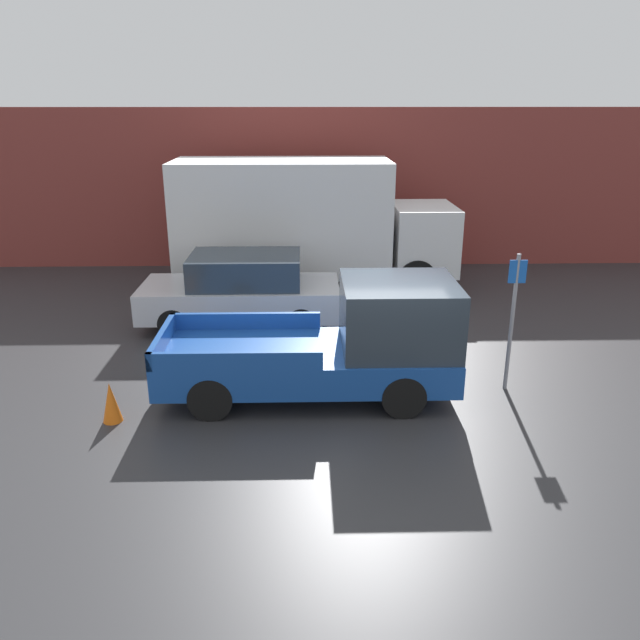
{
  "coord_description": "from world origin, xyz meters",
  "views": [
    {
      "loc": [
        -1.32,
        -9.83,
        4.92
      ],
      "look_at": [
        -1.05,
        1.15,
        1.02
      ],
      "focal_mm": 35.0,
      "sensor_mm": 36.0,
      "label": 1
    }
  ],
  "objects_px": {
    "pickup_truck": "(341,344)",
    "newspaper_box": "(445,250)",
    "delivery_truck": "(303,221)",
    "traffic_cone": "(111,402)",
    "parking_sign": "(513,315)",
    "car": "(242,290)"
  },
  "relations": [
    {
      "from": "pickup_truck",
      "to": "traffic_cone",
      "type": "xyz_separation_m",
      "value": [
        -3.73,
        -0.93,
        -0.6
      ]
    },
    {
      "from": "car",
      "to": "traffic_cone",
      "type": "bearing_deg",
      "value": -110.43
    },
    {
      "from": "newspaper_box",
      "to": "delivery_truck",
      "type": "bearing_deg",
      "value": -153.57
    },
    {
      "from": "delivery_truck",
      "to": "pickup_truck",
      "type": "bearing_deg",
      "value": -84.44
    },
    {
      "from": "pickup_truck",
      "to": "traffic_cone",
      "type": "height_order",
      "value": "pickup_truck"
    },
    {
      "from": "parking_sign",
      "to": "traffic_cone",
      "type": "xyz_separation_m",
      "value": [
        -6.71,
        -1.04,
        -1.06
      ]
    },
    {
      "from": "pickup_truck",
      "to": "car",
      "type": "relative_size",
      "value": 1.13
    },
    {
      "from": "pickup_truck",
      "to": "car",
      "type": "xyz_separation_m",
      "value": [
        -2.04,
        3.62,
        -0.11
      ]
    },
    {
      "from": "parking_sign",
      "to": "traffic_cone",
      "type": "distance_m",
      "value": 6.88
    },
    {
      "from": "delivery_truck",
      "to": "traffic_cone",
      "type": "distance_m",
      "value": 8.3
    },
    {
      "from": "pickup_truck",
      "to": "delivery_truck",
      "type": "relative_size",
      "value": 0.68
    },
    {
      "from": "car",
      "to": "parking_sign",
      "type": "height_order",
      "value": "parking_sign"
    },
    {
      "from": "car",
      "to": "parking_sign",
      "type": "bearing_deg",
      "value": -35.0
    },
    {
      "from": "parking_sign",
      "to": "traffic_cone",
      "type": "relative_size",
      "value": 3.69
    },
    {
      "from": "newspaper_box",
      "to": "traffic_cone",
      "type": "xyz_separation_m",
      "value": [
        -7.46,
        -9.72,
        -0.18
      ]
    },
    {
      "from": "pickup_truck",
      "to": "newspaper_box",
      "type": "distance_m",
      "value": 9.55
    },
    {
      "from": "pickup_truck",
      "to": "delivery_truck",
      "type": "xyz_separation_m",
      "value": [
        -0.64,
        6.62,
        0.9
      ]
    },
    {
      "from": "parking_sign",
      "to": "traffic_cone",
      "type": "height_order",
      "value": "parking_sign"
    },
    {
      "from": "car",
      "to": "traffic_cone",
      "type": "xyz_separation_m",
      "value": [
        -1.7,
        -4.55,
        -0.49
      ]
    },
    {
      "from": "delivery_truck",
      "to": "traffic_cone",
      "type": "relative_size",
      "value": 11.04
    },
    {
      "from": "delivery_truck",
      "to": "traffic_cone",
      "type": "height_order",
      "value": "delivery_truck"
    },
    {
      "from": "newspaper_box",
      "to": "traffic_cone",
      "type": "distance_m",
      "value": 12.25
    }
  ]
}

